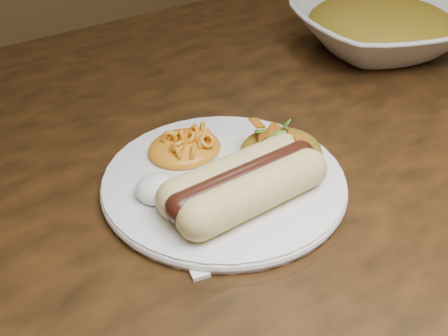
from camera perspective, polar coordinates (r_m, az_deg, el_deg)
table at (r=0.62m, az=-1.58°, el=-6.29°), size 1.60×0.90×0.75m
plate at (r=0.52m, az=0.00°, el=-1.46°), size 0.24×0.24×0.01m
hotdog at (r=0.48m, az=2.26°, el=-1.55°), size 0.14×0.07×0.04m
mac_and_cheese at (r=0.55m, az=-4.36°, el=3.14°), size 0.09×0.09×0.03m
sour_cream at (r=0.49m, az=-7.28°, el=-1.82°), size 0.05×0.05×0.03m
taco_salad at (r=0.54m, az=6.28°, el=2.50°), size 0.09×0.08×0.04m
fork at (r=0.46m, az=-4.54°, el=-7.66°), size 0.06×0.14×0.00m
serving_bowl at (r=0.85m, az=16.57°, el=14.22°), size 0.32×0.32×0.06m
bowl_filling at (r=0.85m, az=16.79°, el=15.41°), size 0.26×0.26×0.05m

